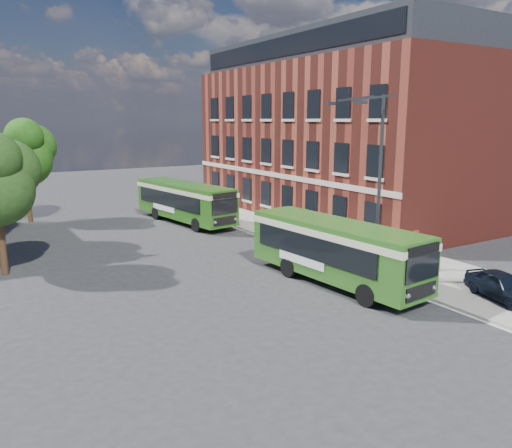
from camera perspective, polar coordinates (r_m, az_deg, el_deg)
ground at (r=25.46m, az=1.80°, el=-5.96°), size 120.00×120.00×0.00m
pavement at (r=35.64m, az=4.28°, el=-0.69°), size 6.00×48.00×0.15m
kerb_line at (r=34.02m, az=0.08°, el=-1.38°), size 0.12×48.00×0.01m
brick_office at (r=42.26m, az=9.12°, el=10.58°), size 12.10×26.00×14.20m
street_lamp at (r=25.89m, az=13.38°, el=4.88°), size 2.96×2.38×9.00m
bus_stop_sign at (r=25.55m, az=17.70°, el=-2.95°), size 0.35×0.08×2.52m
bus_front at (r=24.19m, az=9.05°, el=-2.56°), size 3.48×10.04×3.02m
bus_rear at (r=38.67m, az=-8.16°, el=2.86°), size 4.08×10.88×3.02m
parked_car at (r=24.12m, az=26.35°, el=-6.35°), size 2.30×3.83×1.22m
pedestrian_a at (r=26.91m, az=16.75°, el=-3.37°), size 0.68×0.56×1.61m
pedestrian_b at (r=25.30m, az=18.35°, el=-4.15°), size 0.95×0.76×1.85m
tree_right at (r=41.79m, az=-24.88°, el=7.46°), size 4.70×4.47×7.94m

